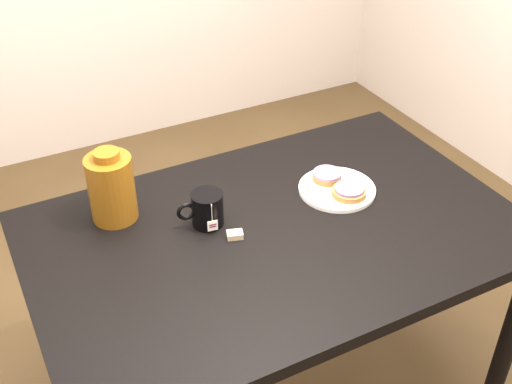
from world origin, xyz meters
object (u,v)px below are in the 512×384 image
at_px(table, 276,251).
at_px(bagel_package, 111,187).
at_px(bagel_front, 349,191).
at_px(plate, 337,189).
at_px(bagel_back, 327,176).
at_px(mug, 207,209).
at_px(teabag_pouch, 235,235).

height_order(table, bagel_package, bagel_package).
bearing_deg(table, bagel_front, 6.20).
bearing_deg(bagel_front, plate, 101.71).
height_order(plate, bagel_front, bagel_front).
relative_size(bagel_back, mug, 0.74).
bearing_deg(bagel_package, bagel_back, -11.85).
bearing_deg(table, bagel_back, 27.29).
xyz_separation_m(bagel_back, bagel_front, (0.01, -0.10, -0.00)).
bearing_deg(bagel_back, bagel_package, 168.15).
bearing_deg(bagel_front, mug, 169.05).
bearing_deg(bagel_package, bagel_front, -19.87).
distance_m(table, bagel_front, 0.29).
xyz_separation_m(table, teabag_pouch, (-0.12, 0.02, 0.09)).
relative_size(bagel_back, bagel_front, 0.92).
distance_m(mug, teabag_pouch, 0.11).
distance_m(bagel_back, bagel_front, 0.10).
bearing_deg(plate, table, -163.22).
distance_m(plate, bagel_package, 0.69).
distance_m(plate, mug, 0.43).
distance_m(plate, teabag_pouch, 0.39).
relative_size(plate, mug, 1.67).
xyz_separation_m(table, plate, (0.26, 0.08, 0.09)).
height_order(mug, bagel_package, bagel_package).
relative_size(table, plate, 5.84).
bearing_deg(bagel_front, table, -173.80).
xyz_separation_m(table, bagel_package, (-0.39, 0.27, 0.19)).
bearing_deg(table, bagel_package, 145.54).
distance_m(teabag_pouch, bagel_package, 0.38).
distance_m(bagel_front, mug, 0.45).
distance_m(table, plate, 0.29).
xyz_separation_m(bagel_back, mug, (-0.42, -0.02, 0.03)).
bearing_deg(mug, plate, 4.05).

